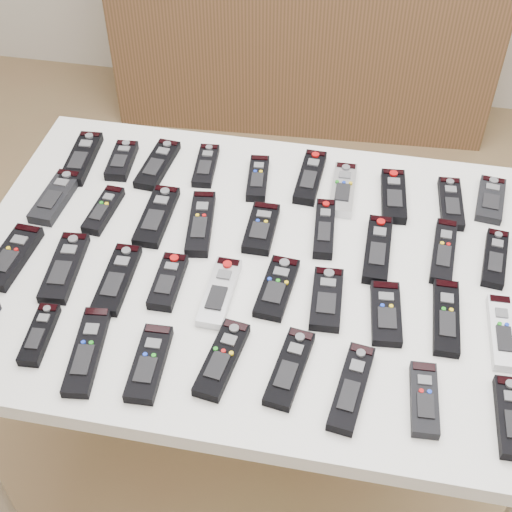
% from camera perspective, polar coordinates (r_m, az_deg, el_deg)
% --- Properties ---
extents(ground, '(4.00, 4.00, 0.00)m').
position_cam_1_polar(ground, '(2.13, 1.67, -16.54)').
color(ground, '#916A4A').
rests_on(ground, ground).
extents(table, '(1.25, 0.88, 0.78)m').
position_cam_1_polar(table, '(1.57, -0.00, -1.99)').
color(table, white).
rests_on(table, ground).
extents(sideboard, '(1.62, 0.48, 0.80)m').
position_cam_1_polar(sideboard, '(3.16, 3.87, 17.35)').
color(sideboard, '#4B361E').
rests_on(sideboard, ground).
extents(remote_0, '(0.07, 0.20, 0.02)m').
position_cam_1_polar(remote_0, '(1.84, -13.76, 7.62)').
color(remote_0, black).
rests_on(remote_0, table).
extents(remote_1, '(0.06, 0.14, 0.02)m').
position_cam_1_polar(remote_1, '(1.81, -10.69, 7.52)').
color(remote_1, black).
rests_on(remote_1, table).
extents(remote_2, '(0.07, 0.19, 0.02)m').
position_cam_1_polar(remote_2, '(1.79, -7.88, 7.27)').
color(remote_2, black).
rests_on(remote_2, table).
extents(remote_3, '(0.06, 0.16, 0.02)m').
position_cam_1_polar(remote_3, '(1.77, -4.04, 7.23)').
color(remote_3, black).
rests_on(remote_3, table).
extents(remote_4, '(0.06, 0.16, 0.02)m').
position_cam_1_polar(remote_4, '(1.73, 0.14, 6.24)').
color(remote_4, black).
rests_on(remote_4, table).
extents(remote_5, '(0.06, 0.19, 0.02)m').
position_cam_1_polar(remote_5, '(1.73, 4.35, 6.31)').
color(remote_5, black).
rests_on(remote_5, table).
extents(remote_6, '(0.06, 0.18, 0.02)m').
position_cam_1_polar(remote_6, '(1.70, 6.97, 5.28)').
color(remote_6, '#B7B7BC').
rests_on(remote_6, table).
extents(remote_7, '(0.07, 0.18, 0.02)m').
position_cam_1_polar(remote_7, '(1.70, 10.95, 4.74)').
color(remote_7, black).
rests_on(remote_7, table).
extents(remote_8, '(0.06, 0.17, 0.02)m').
position_cam_1_polar(remote_8, '(1.72, 15.32, 4.09)').
color(remote_8, black).
rests_on(remote_8, table).
extents(remote_9, '(0.08, 0.16, 0.02)m').
position_cam_1_polar(remote_9, '(1.75, 18.26, 4.30)').
color(remote_9, black).
rests_on(remote_9, table).
extents(remote_10, '(0.07, 0.18, 0.02)m').
position_cam_1_polar(remote_10, '(1.73, -15.74, 4.56)').
color(remote_10, black).
rests_on(remote_10, table).
extents(remote_11, '(0.05, 0.15, 0.02)m').
position_cam_1_polar(remote_11, '(1.67, -12.10, 3.61)').
color(remote_11, black).
rests_on(remote_11, table).
extents(remote_12, '(0.06, 0.19, 0.02)m').
position_cam_1_polar(remote_12, '(1.64, -7.95, 3.20)').
color(remote_12, black).
rests_on(remote_12, table).
extents(remote_13, '(0.08, 0.20, 0.02)m').
position_cam_1_polar(remote_13, '(1.61, -4.45, 2.62)').
color(remote_13, black).
rests_on(remote_13, table).
extents(remote_14, '(0.06, 0.15, 0.02)m').
position_cam_1_polar(remote_14, '(1.59, 0.42, 2.24)').
color(remote_14, black).
rests_on(remote_14, table).
extents(remote_15, '(0.06, 0.18, 0.02)m').
position_cam_1_polar(remote_15, '(1.60, 5.48, 2.20)').
color(remote_15, black).
rests_on(remote_15, table).
extents(remote_16, '(0.05, 0.19, 0.02)m').
position_cam_1_polar(remote_16, '(1.56, 9.70, 0.53)').
color(remote_16, black).
rests_on(remote_16, table).
extents(remote_17, '(0.06, 0.19, 0.02)m').
position_cam_1_polar(remote_17, '(1.59, 14.79, 0.36)').
color(remote_17, black).
rests_on(remote_17, table).
extents(remote_18, '(0.06, 0.17, 0.02)m').
position_cam_1_polar(remote_18, '(1.61, 18.58, -0.18)').
color(remote_18, black).
rests_on(remote_18, table).
extents(remote_19, '(0.07, 0.18, 0.02)m').
position_cam_1_polar(remote_19, '(1.61, -18.94, -0.06)').
color(remote_19, black).
rests_on(remote_19, table).
extents(remote_20, '(0.08, 0.20, 0.02)m').
position_cam_1_polar(remote_20, '(1.56, -15.07, -0.88)').
color(remote_20, black).
rests_on(remote_20, table).
extents(remote_21, '(0.06, 0.19, 0.02)m').
position_cam_1_polar(remote_21, '(1.51, -11.05, -1.81)').
color(remote_21, black).
rests_on(remote_21, table).
extents(remote_22, '(0.05, 0.15, 0.02)m').
position_cam_1_polar(remote_22, '(1.49, -7.05, -2.05)').
color(remote_22, black).
rests_on(remote_22, table).
extents(remote_23, '(0.06, 0.18, 0.02)m').
position_cam_1_polar(remote_23, '(1.46, -2.93, -2.91)').
color(remote_23, '#B7B7BC').
rests_on(remote_23, table).
extents(remote_24, '(0.07, 0.17, 0.02)m').
position_cam_1_polar(remote_24, '(1.47, 1.68, -2.56)').
color(remote_24, black).
rests_on(remote_24, table).
extents(remote_25, '(0.07, 0.16, 0.02)m').
position_cam_1_polar(remote_25, '(1.45, 5.67, -3.44)').
color(remote_25, black).
rests_on(remote_25, table).
extents(remote_26, '(0.07, 0.16, 0.02)m').
position_cam_1_polar(remote_26, '(1.45, 10.36, -4.53)').
color(remote_26, black).
rests_on(remote_26, table).
extents(remote_27, '(0.05, 0.19, 0.02)m').
position_cam_1_polar(remote_27, '(1.46, 14.97, -4.76)').
color(remote_27, black).
rests_on(remote_27, table).
extents(remote_28, '(0.05, 0.18, 0.02)m').
position_cam_1_polar(remote_28, '(1.47, 19.08, -5.78)').
color(remote_28, silver).
rests_on(remote_28, table).
extents(remote_30, '(0.05, 0.15, 0.02)m').
position_cam_1_polar(remote_30, '(1.45, -16.93, -6.01)').
color(remote_30, black).
rests_on(remote_30, table).
extents(remote_31, '(0.08, 0.21, 0.02)m').
position_cam_1_polar(remote_31, '(1.40, -13.36, -7.41)').
color(remote_31, black).
rests_on(remote_31, table).
extents(remote_32, '(0.06, 0.17, 0.02)m').
position_cam_1_polar(remote_32, '(1.36, -8.55, -8.48)').
color(remote_32, black).
rests_on(remote_32, table).
extents(remote_33, '(0.08, 0.18, 0.02)m').
position_cam_1_polar(remote_33, '(1.35, -2.73, -8.25)').
color(remote_33, black).
rests_on(remote_33, table).
extents(remote_34, '(0.07, 0.18, 0.02)m').
position_cam_1_polar(remote_34, '(1.34, 2.70, -8.95)').
color(remote_34, black).
rests_on(remote_34, table).
extents(remote_35, '(0.07, 0.19, 0.02)m').
position_cam_1_polar(remote_35, '(1.33, 7.64, -10.41)').
color(remote_35, black).
rests_on(remote_35, table).
extents(remote_36, '(0.06, 0.15, 0.02)m').
position_cam_1_polar(remote_36, '(1.34, 13.31, -11.09)').
color(remote_36, black).
rests_on(remote_36, table).
extents(remote_37, '(0.06, 0.16, 0.02)m').
position_cam_1_polar(remote_37, '(1.36, 19.79, -12.06)').
color(remote_37, black).
rests_on(remote_37, table).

